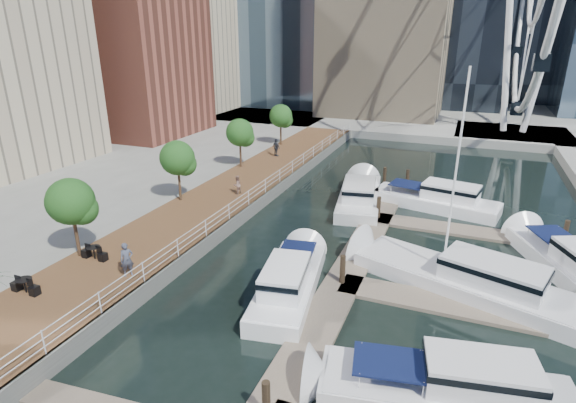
# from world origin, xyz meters

# --- Properties ---
(ground) EXTENTS (520.00, 520.00, 0.00)m
(ground) POSITION_xyz_m (0.00, 0.00, 0.00)
(ground) COLOR black
(ground) RESTS_ON ground
(boardwalk) EXTENTS (6.00, 60.00, 1.00)m
(boardwalk) POSITION_xyz_m (-9.00, 15.00, 0.50)
(boardwalk) COLOR brown
(boardwalk) RESTS_ON ground
(seawall) EXTENTS (0.25, 60.00, 1.00)m
(seawall) POSITION_xyz_m (-6.00, 15.00, 0.50)
(seawall) COLOR #595954
(seawall) RESTS_ON ground
(land_far) EXTENTS (200.00, 114.00, 1.00)m
(land_far) POSITION_xyz_m (0.00, 102.00, 0.50)
(land_far) COLOR gray
(land_far) RESTS_ON ground
(pier) EXTENTS (14.00, 12.00, 1.00)m
(pier) POSITION_xyz_m (14.00, 52.00, 0.50)
(pier) COLOR gray
(pier) RESTS_ON ground
(railing) EXTENTS (0.10, 60.00, 1.05)m
(railing) POSITION_xyz_m (-6.10, 15.00, 1.52)
(railing) COLOR white
(railing) RESTS_ON boardwalk
(floating_docks) EXTENTS (16.00, 34.00, 2.60)m
(floating_docks) POSITION_xyz_m (7.97, 9.98, 0.49)
(floating_docks) COLOR #6D6051
(floating_docks) RESTS_ON ground
(midrise_condos) EXTENTS (19.00, 67.00, 28.00)m
(midrise_condos) POSITION_xyz_m (-33.57, 26.82, 13.42)
(midrise_condos) COLOR #BCAD8E
(midrise_condos) RESTS_ON ground
(street_trees) EXTENTS (2.60, 42.60, 4.60)m
(street_trees) POSITION_xyz_m (-11.40, 14.00, 4.29)
(street_trees) COLOR #3F2B1C
(street_trees) RESTS_ON ground
(pedestrian_near) EXTENTS (0.77, 0.80, 1.84)m
(pedestrian_near) POSITION_xyz_m (-7.27, 3.21, 1.92)
(pedestrian_near) COLOR #454A5C
(pedestrian_near) RESTS_ON boardwalk
(pedestrian_mid) EXTENTS (0.78, 0.88, 1.49)m
(pedestrian_mid) POSITION_xyz_m (-8.02, 16.83, 1.75)
(pedestrian_mid) COLOR gray
(pedestrian_mid) RESTS_ON boardwalk
(pedestrian_far) EXTENTS (1.16, 0.89, 1.83)m
(pedestrian_far) POSITION_xyz_m (-9.82, 28.94, 1.91)
(pedestrian_far) COLOR #2E313A
(pedestrian_far) RESTS_ON boardwalk
(moored_yachts) EXTENTS (19.94, 34.07, 11.50)m
(moored_yachts) POSITION_xyz_m (7.97, 10.88, 0.00)
(moored_yachts) COLOR silver
(moored_yachts) RESTS_ON ground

